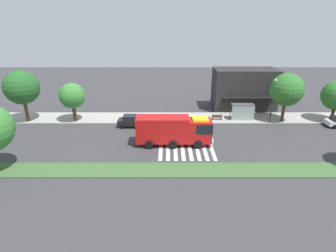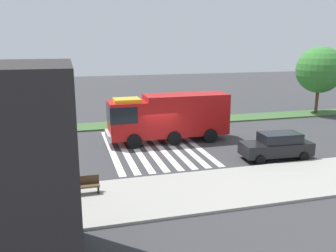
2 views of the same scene
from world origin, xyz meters
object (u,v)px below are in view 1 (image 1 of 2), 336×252
parked_car_west (134,121)px  bench_near_shelter (217,117)px  bus_stop_shelter (243,109)px  sidewalk_tree_east (287,90)px  sidewalk_tree_far_west (22,87)px  sidewalk_tree_west (73,96)px  street_lamp (274,97)px  fire_truck (176,129)px

parked_car_west → bench_near_shelter: (12.82, 2.66, -0.33)m
parked_car_west → bus_stop_shelter: (16.82, 2.66, 0.97)m
bus_stop_shelter → sidewalk_tree_east: (6.14, -0.46, 3.19)m
sidewalk_tree_far_west → sidewalk_tree_west: 7.53m
street_lamp → sidewalk_tree_west: bearing=179.2°
bench_near_shelter → street_lamp: 8.84m
street_lamp → sidewalk_tree_far_west: bearing=179.4°
bus_stop_shelter → sidewalk_tree_far_west: size_ratio=0.44×
bench_near_shelter → sidewalk_tree_west: (-22.26, -0.46, 3.55)m
bus_stop_shelter → street_lamp: 4.70m
bus_stop_shelter → sidewalk_tree_far_west: bearing=-179.2°
bench_near_shelter → sidewalk_tree_west: size_ratio=0.27×
bench_near_shelter → street_lamp: bearing=-6.1°
street_lamp → sidewalk_tree_west: street_lamp is taller
bench_near_shelter → fire_truck: bearing=-127.6°
sidewalk_tree_far_west → bench_near_shelter: bearing=0.9°
parked_car_west → sidewalk_tree_far_west: (-16.86, 2.20, 4.53)m
fire_truck → parked_car_west: 8.70m
street_lamp → sidewalk_tree_far_west: sidewalk_tree_far_west is taller
parked_car_west → street_lamp: street_lamp is taller
sidewalk_tree_far_west → sidewalk_tree_west: size_ratio=1.32×
bus_stop_shelter → street_lamp: (4.09, -0.86, 2.16)m
bus_stop_shelter → sidewalk_tree_west: 26.37m
fire_truck → sidewalk_tree_far_west: 24.61m
sidewalk_tree_far_west → sidewalk_tree_west: bearing=0.0°
fire_truck → bus_stop_shelter: bearing=39.1°
fire_truck → sidewalk_tree_far_west: (-22.90, 8.36, 3.37)m
street_lamp → sidewalk_tree_east: bearing=11.0°
bench_near_shelter → sidewalk_tree_west: sidewalk_tree_west is taller
sidewalk_tree_east → parked_car_west: bearing=-174.5°
parked_car_west → bench_near_shelter: 13.09m
parked_car_west → sidewalk_tree_west: (-9.45, 2.20, 3.23)m
sidewalk_tree_far_west → sidewalk_tree_east: sidewalk_tree_far_west is taller
bus_stop_shelter → sidewalk_tree_east: bearing=-4.3°
street_lamp → fire_truck: bearing=-151.8°
sidewalk_tree_west → fire_truck: bearing=-28.3°
bus_stop_shelter → sidewalk_tree_far_west: (-33.68, -0.46, 3.56)m
sidewalk_tree_west → sidewalk_tree_east: sidewalk_tree_east is taller
sidewalk_tree_east → fire_truck: bearing=-153.7°
sidewalk_tree_east → bench_near_shelter: bearing=177.4°
fire_truck → bench_near_shelter: 11.22m
bus_stop_shelter → parked_car_west: bearing=-171.0°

